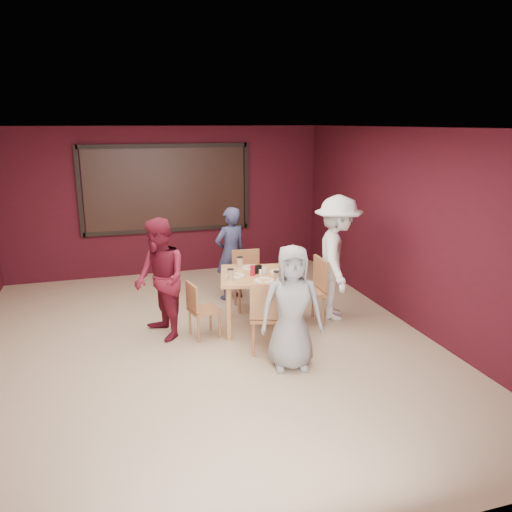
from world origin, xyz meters
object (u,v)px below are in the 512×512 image
object	(u,v)px
dining_table	(257,281)
chair_right	(312,287)
diner_front	(292,308)
chair_left	(200,307)
diner_left	(160,279)
diner_right	(337,258)
chair_front	(269,313)
chair_back	(247,276)
diner_back	(231,254)

from	to	relation	value
dining_table	chair_right	xyz separation A→B (m)	(0.81, -0.05, -0.15)
dining_table	diner_front	distance (m)	1.25
chair_left	diner_left	world-z (taller)	diner_left
diner_front	diner_left	xyz separation A→B (m)	(-1.38, 1.32, 0.07)
chair_right	diner_right	size ratio (longest dim) A/B	0.53
dining_table	chair_front	xyz separation A→B (m)	(-0.10, -0.83, -0.16)
chair_right	dining_table	bearing A→B (deg)	176.51
chair_back	chair_left	bearing A→B (deg)	-134.56
chair_back	dining_table	bearing A→B (deg)	-96.18
chair_right	diner_front	xyz separation A→B (m)	(-0.77, -1.20, 0.21)
chair_left	diner_right	size ratio (longest dim) A/B	0.43
diner_left	diner_right	distance (m)	2.59
chair_front	chair_left	world-z (taller)	chair_front
diner_front	chair_right	bearing A→B (deg)	69.44
diner_front	diner_left	size ratio (longest dim) A/B	0.91
dining_table	diner_left	bearing A→B (deg)	177.28
diner_front	diner_right	bearing A→B (deg)	59.30
chair_back	diner_back	bearing A→B (deg)	108.47
dining_table	diner_right	bearing A→B (deg)	2.42
chair_right	diner_right	world-z (taller)	diner_right
diner_front	diner_right	size ratio (longest dim) A/B	0.82
chair_right	chair_left	bearing A→B (deg)	-178.02
dining_table	diner_left	xyz separation A→B (m)	(-1.34, 0.06, 0.13)
diner_left	chair_back	bearing A→B (deg)	103.42
dining_table	diner_back	world-z (taller)	diner_back
chair_right	diner_back	xyz separation A→B (m)	(-0.87, 1.36, 0.22)
diner_right	dining_table	bearing A→B (deg)	113.66
chair_back	diner_right	xyz separation A→B (m)	(1.15, -0.80, 0.41)
chair_front	diner_left	bearing A→B (deg)	144.14
chair_right	diner_left	bearing A→B (deg)	176.99
chair_left	chair_back	bearing A→B (deg)	45.44
chair_front	diner_back	world-z (taller)	diner_back
chair_back	chair_left	size ratio (longest dim) A/B	1.16
dining_table	diner_back	size ratio (longest dim) A/B	0.79
diner_front	chair_back	bearing A→B (deg)	100.62
chair_left	diner_right	xyz separation A→B (m)	(2.10, 0.16, 0.48)
chair_front	chair_back	world-z (taller)	chair_front
diner_front	chair_front	bearing A→B (deg)	121.21
chair_left	diner_left	size ratio (longest dim) A/B	0.48
chair_front	diner_right	bearing A→B (deg)	33.19
diner_front	diner_left	world-z (taller)	diner_left
diner_front	diner_left	bearing A→B (deg)	148.41
diner_back	diner_right	xyz separation A→B (m)	(1.31, -1.26, 0.15)
diner_front	diner_right	distance (m)	1.78
diner_back	diner_front	bearing A→B (deg)	73.35
chair_back	chair_left	world-z (taller)	chair_back
chair_left	diner_left	distance (m)	0.65
chair_back	diner_left	bearing A→B (deg)	-151.28
chair_back	diner_front	world-z (taller)	diner_front
dining_table	chair_right	world-z (taller)	chair_right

